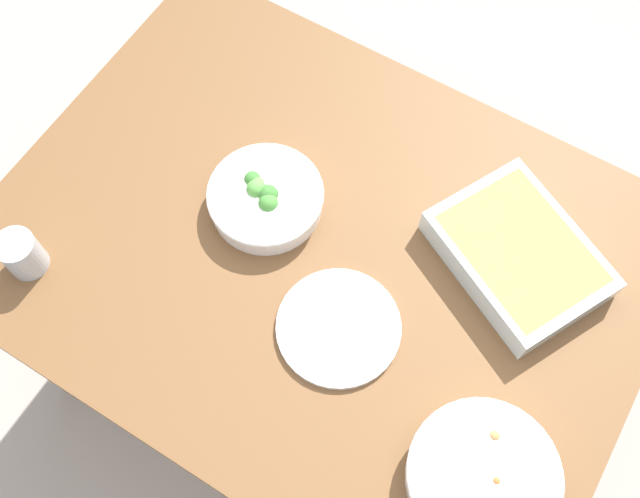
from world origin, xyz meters
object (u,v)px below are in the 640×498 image
(stew_bowl, at_px, (483,477))
(spoon_by_stew, at_px, (453,484))
(baking_dish, at_px, (519,254))
(drink_cup, at_px, (23,255))
(side_plate, at_px, (339,327))
(broccoli_bowl, at_px, (266,198))

(stew_bowl, bearing_deg, spoon_by_stew, 40.09)
(baking_dish, bearing_deg, drink_cup, 31.55)
(stew_bowl, distance_m, baking_dish, 0.40)
(side_plate, height_order, spoon_by_stew, side_plate)
(stew_bowl, bearing_deg, baking_dish, -73.17)
(baking_dish, relative_size, spoon_by_stew, 2.51)
(stew_bowl, height_order, baking_dish, same)
(broccoli_bowl, xyz_separation_m, side_plate, (-0.24, 0.14, -0.02))
(stew_bowl, xyz_separation_m, baking_dish, (0.12, -0.38, 0.00))
(drink_cup, relative_size, spoon_by_stew, 0.58)
(baking_dish, bearing_deg, side_plate, 53.01)
(broccoli_bowl, bearing_deg, side_plate, 149.94)
(stew_bowl, height_order, spoon_by_stew, stew_bowl)
(broccoli_bowl, xyz_separation_m, spoon_by_stew, (-0.53, 0.27, -0.03))
(spoon_by_stew, bearing_deg, stew_bowl, -139.91)
(side_plate, bearing_deg, spoon_by_stew, 155.85)
(broccoli_bowl, height_order, side_plate, broccoli_bowl)
(side_plate, bearing_deg, baking_dish, -126.99)
(stew_bowl, relative_size, spoon_by_stew, 1.68)
(drink_cup, bearing_deg, spoon_by_stew, -176.26)
(drink_cup, bearing_deg, stew_bowl, -174.58)
(side_plate, xyz_separation_m, spoon_by_stew, (-0.29, 0.13, -0.00))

